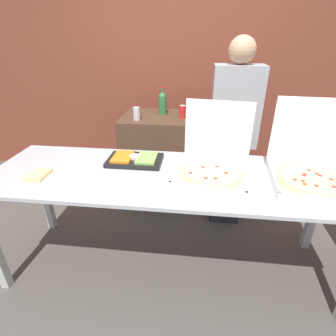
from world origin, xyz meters
name	(u,v)px	position (x,y,z in m)	size (l,w,h in m)	color
ground_plane	(168,264)	(0.00, 0.00, 0.00)	(16.00, 16.00, 0.00)	#514C47
brick_wall_behind	(185,62)	(0.00, 1.70, 1.40)	(10.00, 0.06, 2.80)	brown
buffet_table	(168,187)	(0.00, 0.00, 0.74)	(2.46, 0.78, 0.84)	#B7BABF
pizza_box_near_left	(312,168)	(0.92, 0.04, 0.93)	(0.54, 0.55, 0.49)	white
pizza_box_far_right	(213,163)	(0.30, 0.05, 0.92)	(0.53, 0.54, 0.46)	white
paper_plate_front_right	(38,176)	(-0.85, -0.14, 0.85)	(0.24, 0.24, 0.03)	white
veggie_tray	(135,159)	(-0.27, 0.17, 0.86)	(0.40, 0.25, 0.05)	black
sideboard_podium	(160,158)	(-0.21, 1.03, 0.48)	(0.76, 0.59, 0.95)	#4C3323
soda_bottle	(163,102)	(-0.18, 1.11, 1.07)	(0.08, 0.08, 0.28)	#2D6638
soda_can_silver	(137,114)	(-0.40, 0.87, 1.01)	(0.07, 0.07, 0.12)	silver
soda_can_colored	(183,112)	(0.03, 0.98, 1.01)	(0.07, 0.07, 0.12)	red
person_guest_cap	(232,136)	(0.49, 0.69, 0.89)	(0.40, 0.22, 1.69)	#2D2D38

